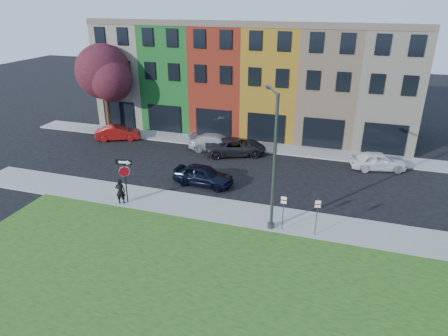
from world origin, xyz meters
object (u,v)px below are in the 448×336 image
(man, at_px, (120,191))
(street_lamp, at_px, (273,163))
(sedan_near, at_px, (203,175))
(stop_sign, at_px, (125,172))

(man, bearing_deg, street_lamp, 165.05)
(street_lamp, bearing_deg, sedan_near, 118.88)
(sedan_near, xyz_separation_m, street_lamp, (5.70, -4.24, 3.34))
(man, height_order, sedan_near, man)
(man, distance_m, sedan_near, 5.96)
(stop_sign, bearing_deg, street_lamp, -10.06)
(man, distance_m, street_lamp, 10.17)
(man, bearing_deg, sedan_near, -148.01)
(sedan_near, relative_size, street_lamp, 0.57)
(sedan_near, bearing_deg, man, 143.16)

